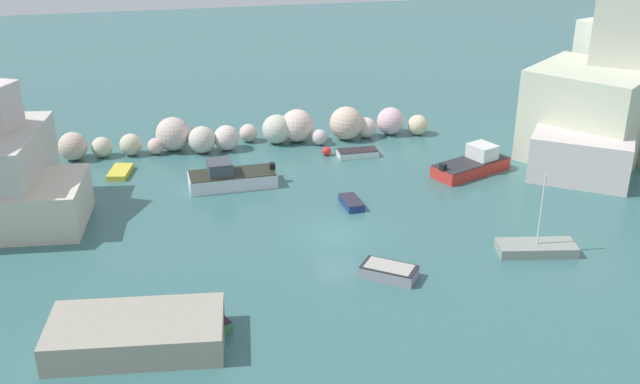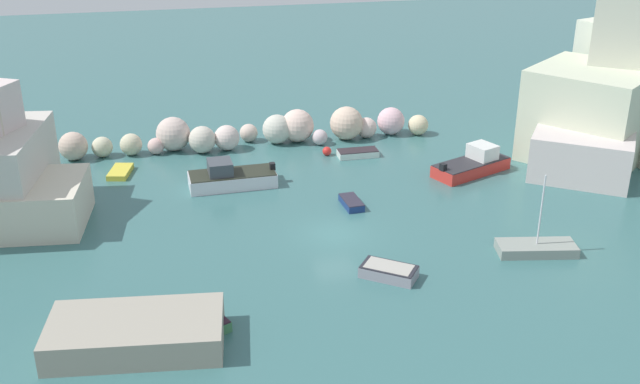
# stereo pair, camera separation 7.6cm
# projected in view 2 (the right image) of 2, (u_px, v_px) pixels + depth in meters

# --- Properties ---
(cove_water) EXTENTS (160.00, 160.00, 0.00)m
(cove_water) POSITION_uv_depth(u_px,v_px,m) (335.00, 234.00, 45.58)
(cove_water) COLOR #396969
(cove_water) RESTS_ON ground
(cliff_headland_right) EXTENTS (21.62, 17.88, 11.99)m
(cliff_headland_right) POSITION_uv_depth(u_px,v_px,m) (639.00, 95.00, 57.82)
(cliff_headland_right) COLOR beige
(cliff_headland_right) RESTS_ON ground
(rock_breakwater) EXTENTS (29.38, 3.53, 2.70)m
(rock_breakwater) POSITION_uv_depth(u_px,v_px,m) (260.00, 131.00, 59.53)
(rock_breakwater) COLOR beige
(rock_breakwater) RESTS_ON ground
(stone_dock) EXTENTS (8.47, 5.06, 1.45)m
(stone_dock) POSITION_uv_depth(u_px,v_px,m) (136.00, 333.00, 34.70)
(stone_dock) COLOR #9F9787
(stone_dock) RESTS_ON ground
(channel_buoy) EXTENTS (0.69, 0.69, 0.69)m
(channel_buoy) POSITION_uv_depth(u_px,v_px,m) (327.00, 151.00, 57.70)
(channel_buoy) COLOR red
(channel_buoy) RESTS_ON cove_water
(moored_boat_0) EXTENTS (4.74, 2.55, 4.87)m
(moored_boat_0) POSITION_uv_depth(u_px,v_px,m) (536.00, 248.00, 43.23)
(moored_boat_0) COLOR gray
(moored_boat_0) RESTS_ON cove_water
(moored_boat_1) EXTENTS (4.46, 2.97, 0.59)m
(moored_boat_1) POSITION_uv_depth(u_px,v_px,m) (186.00, 336.00, 35.23)
(moored_boat_1) COLOR #417E4F
(moored_boat_1) RESTS_ON cove_water
(moored_boat_2) EXTENTS (6.36, 4.37, 1.96)m
(moored_boat_2) POSITION_uv_depth(u_px,v_px,m) (473.00, 164.00, 54.41)
(moored_boat_2) COLOR red
(moored_boat_2) RESTS_ON cove_water
(moored_boat_3) EXTENTS (1.92, 2.90, 0.39)m
(moored_boat_3) POSITION_uv_depth(u_px,v_px,m) (120.00, 172.00, 54.22)
(moored_boat_3) COLOR yellow
(moored_boat_3) RESTS_ON cove_water
(moored_boat_4) EXTENTS (3.34, 3.03, 0.68)m
(moored_boat_4) POSITION_uv_depth(u_px,v_px,m) (389.00, 271.00, 40.69)
(moored_boat_4) COLOR #938E9A
(moored_boat_4) RESTS_ON cove_water
(moored_boat_5) EXTENTS (3.10, 1.32, 0.54)m
(moored_boat_5) POSITION_uv_depth(u_px,v_px,m) (358.00, 153.00, 57.53)
(moored_boat_5) COLOR white
(moored_boat_5) RESTS_ON cove_water
(moored_boat_6) EXTENTS (6.08, 2.60, 1.96)m
(moored_boat_6) POSITION_uv_depth(u_px,v_px,m) (231.00, 177.00, 52.04)
(moored_boat_6) COLOR silver
(moored_boat_6) RESTS_ON cove_water
(moored_boat_7) EXTENTS (1.24, 2.40, 0.49)m
(moored_boat_7) POSITION_uv_depth(u_px,v_px,m) (351.00, 203.00, 49.18)
(moored_boat_7) COLOR navy
(moored_boat_7) RESTS_ON cove_water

